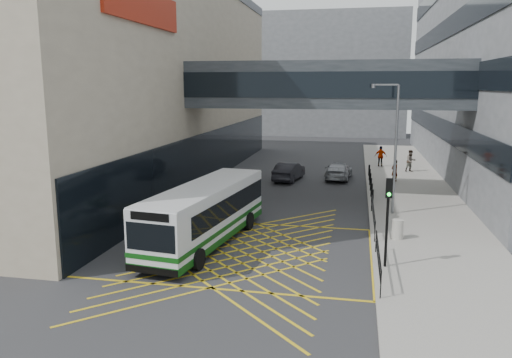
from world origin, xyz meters
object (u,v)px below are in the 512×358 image
Objects in this scene: car_dark at (289,171)px; traffic_light at (388,210)px; car_white at (187,222)px; street_lamp at (393,141)px; pedestrian_b at (411,161)px; pedestrian_a at (395,171)px; litter_bin at (398,229)px; bus at (206,212)px; pedestrian_c at (381,156)px; car_silver at (339,170)px.

car_dark is 20.02m from traffic_light.
street_lamp is (10.20, 6.33, 3.62)m from car_white.
pedestrian_b is at bearing 102.80° from street_lamp.
street_lamp reaches higher than pedestrian_a.
litter_bin is 15.04m from pedestrian_a.
bus is at bearing -167.50° from litter_bin.
traffic_light is (6.52, -18.84, 1.85)m from car_dark.
traffic_light is 24.29m from pedestrian_b.
pedestrian_b is at bearing 138.67° from pedestrian_c.
traffic_light reaches higher than pedestrian_a.
pedestrian_b is (1.67, 4.89, 0.09)m from pedestrian_a.
pedestrian_a is at bearing -146.39° from car_white.
litter_bin is (0.07, -5.06, -3.74)m from street_lamp.
street_lamp is at bearing 42.42° from pedestrian_a.
car_dark reaches higher than car_silver.
bus is at bearing 92.70° from car_dark.
car_dark is 2.78× the size of pedestrian_a.
pedestrian_c is at bearing -135.81° from car_white.
car_white is at bearing 13.37° from pedestrian_a.
pedestrian_b reaches higher than car_white.
bus is 9.27m from litter_bin.
bus is at bearing 73.62° from pedestrian_c.
litter_bin is (10.27, 1.27, -0.12)m from car_white.
street_lamp reaches higher than car_white.
pedestrian_b reaches higher than car_silver.
pedestrian_a is (8.14, 0.29, 0.27)m from car_dark.
traffic_light is at bearing 42.84° from pedestrian_a.
litter_bin is at bearing 19.84° from bus.
pedestrian_a is 5.17m from pedestrian_b.
pedestrian_a is (9.85, 17.01, -0.53)m from bus.
car_silver is 12.11m from street_lamp.
car_dark is 1.25× the size of traffic_light.
street_lamp reaches higher than car_dark.
bus is at bearing 76.81° from car_silver.
bus is 6.20× the size of pedestrian_a.
litter_bin is 0.56× the size of pedestrian_a.
bus is 2.23× the size of car_dark.
car_white is 19.72m from pedestrian_a.
street_lamp is at bearing 93.55° from pedestrian_c.
car_dark is at bearing -122.60° from car_white.
traffic_light reaches higher than car_dark.
pedestrian_a is (11.12, 16.28, 0.24)m from car_white.
traffic_light reaches higher than pedestrian_c.
pedestrian_c is (0.12, 22.34, 0.46)m from litter_bin.
pedestrian_c is at bearing -126.63° from pedestrian_a.
car_dark is 1.00× the size of car_silver.
pedestrian_b is at bearing -143.18° from car_white.
pedestrian_c is at bearing 107.82° from pedestrian_b.
street_lamp is (7.22, -9.66, 3.65)m from car_dark.
bus is 11.04× the size of litter_bin.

